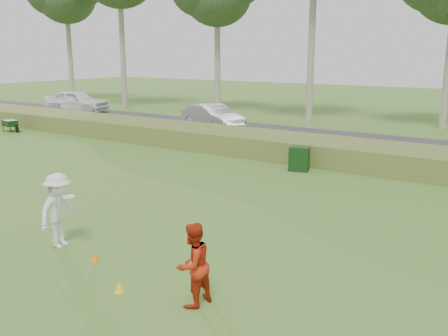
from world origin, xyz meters
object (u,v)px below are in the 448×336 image
Objects in this scene: utility_cabinet at (299,159)px; car_mid at (213,117)px; player_red at (193,265)px; player_white at (59,210)px; cone_orange at (95,256)px; cone_yellow at (119,287)px; car_left at (76,101)px.

utility_cabinet is 10.57m from car_mid.
player_red is 0.34× the size of car_mid.
cone_orange is at bearing -105.37° from player_white.
cone_yellow is (1.52, -0.75, -0.00)m from cone_orange.
player_white is 3.09m from cone_yellow.
cone_yellow is at bearing -144.09° from car_left.
player_white is 10.21m from utility_cabinet.
player_red is at bearing -88.09° from utility_cabinet.
utility_cabinet reaches higher than cone_yellow.
cone_yellow is at bearing -26.35° from cone_orange.
player_red is at bearing 15.42° from cone_yellow.
player_red is 7.12× the size of cone_yellow.
player_red is 3.08m from cone_orange.
utility_cabinet is 0.21× the size of car_mid.
player_red is (4.32, -0.51, -0.11)m from player_white.
utility_cabinet is at bearing 97.71° from cone_yellow.
player_white reaches higher than cone_orange.
car_left is at bearing 103.50° from car_mid.
car_left reaches higher than cone_yellow.
car_left reaches higher than player_red.
cone_yellow is 0.05× the size of car_left.
car_left reaches higher than cone_orange.
cone_yellow is at bearing -67.86° from player_red.
cone_orange is 10.28m from utility_cabinet.
car_mid is at bearing 117.09° from cone_orange.
car_mid is (-7.14, 16.40, -0.08)m from player_white.
car_mid is at bearing -111.87° from car_left.
cone_yellow is (-1.47, -0.41, -0.67)m from player_red.
car_left is (-22.06, 7.81, 0.42)m from utility_cabinet.
player_red is at bearing -141.81° from car_left.
player_white reaches higher than utility_cabinet.
cone_orange is 0.05× the size of car_left.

